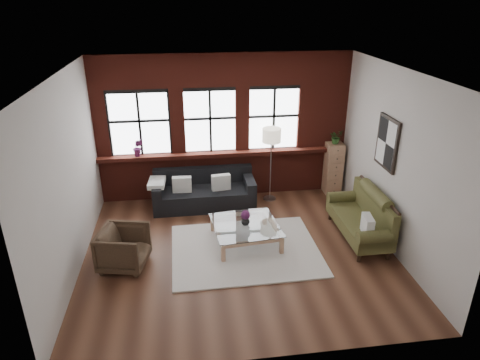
{
  "coord_description": "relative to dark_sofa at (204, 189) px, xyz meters",
  "views": [
    {
      "loc": [
        -0.87,
        -6.53,
        4.34
      ],
      "look_at": [
        0.1,
        0.6,
        1.15
      ],
      "focal_mm": 32.0,
      "sensor_mm": 36.0,
      "label": 1
    }
  ],
  "objects": [
    {
      "name": "sill_plant",
      "position": [
        -1.36,
        0.42,
        0.88
      ],
      "size": [
        0.23,
        0.19,
        0.38
      ],
      "primitive_type": "imported",
      "rotation": [
        0.0,
        0.0,
        -0.09
      ],
      "color": "#581E4C",
      "rests_on": "sill_ledge"
    },
    {
      "name": "window_right",
      "position": [
        1.61,
        0.55,
        1.35
      ],
      "size": [
        1.38,
        0.1,
        1.5
      ],
      "primitive_type": null,
      "color": "black",
      "rests_on": "brick_backwall"
    },
    {
      "name": "drawer_chest",
      "position": [
        3.0,
        0.31,
        0.21
      ],
      "size": [
        0.37,
        0.37,
        1.2
      ],
      "primitive_type": "cube",
      "color": "tan",
      "rests_on": "floor"
    },
    {
      "name": "vintage_settee",
      "position": [
        2.81,
        -1.74,
        0.08
      ],
      "size": [
        0.79,
        1.78,
        0.95
      ],
      "primitive_type": null,
      "color": "#494721",
      "rests_on": "floor"
    },
    {
      "name": "sill_ledge",
      "position": [
        0.51,
        0.45,
        0.64
      ],
      "size": [
        5.5,
        0.3,
        0.08
      ],
      "primitive_type": "cube",
      "color": "maroon",
      "rests_on": "brick_backwall"
    },
    {
      "name": "brick_backwall",
      "position": [
        0.51,
        0.54,
        1.2
      ],
      "size": [
        5.5,
        0.12,
        3.2
      ],
      "primitive_type": null,
      "color": "maroon",
      "rests_on": "floor"
    },
    {
      "name": "shag_rug",
      "position": [
        0.63,
        -1.89,
        -0.38
      ],
      "size": [
        2.67,
        2.11,
        0.03
      ],
      "primitive_type": "cube",
      "rotation": [
        0.0,
        0.0,
        0.01
      ],
      "color": "beige",
      "rests_on": "floor"
    },
    {
      "name": "pillow_b",
      "position": [
        0.36,
        -0.1,
        0.19
      ],
      "size": [
        0.42,
        0.19,
        0.34
      ],
      "primitive_type": "cube",
      "rotation": [
        0.0,
        0.0,
        0.13
      ],
      "color": "silver",
      "rests_on": "dark_sofa"
    },
    {
      "name": "wall_right",
      "position": [
        3.26,
        -1.9,
        1.2
      ],
      "size": [
        0.0,
        5.0,
        5.0
      ],
      "primitive_type": "plane",
      "rotation": [
        1.57,
        0.0,
        -1.57
      ],
      "color": "beige",
      "rests_on": "ground"
    },
    {
      "name": "coffee_table",
      "position": [
        0.67,
        -1.62,
        -0.21
      ],
      "size": [
        1.29,
        1.29,
        0.4
      ],
      "primitive_type": null,
      "rotation": [
        0.0,
        0.0,
        0.1
      ],
      "color": "tan",
      "rests_on": "shag_rug"
    },
    {
      "name": "floor",
      "position": [
        0.51,
        -1.9,
        -0.4
      ],
      "size": [
        5.5,
        5.5,
        0.0
      ],
      "primitive_type": "plane",
      "color": "#47271A",
      "rests_on": "ground"
    },
    {
      "name": "wall_left",
      "position": [
        -2.24,
        -1.9,
        1.2
      ],
      "size": [
        0.0,
        5.0,
        5.0
      ],
      "primitive_type": "plane",
      "rotation": [
        1.57,
        0.0,
        1.57
      ],
      "color": "beige",
      "rests_on": "ground"
    },
    {
      "name": "pillow_a",
      "position": [
        -0.47,
        -0.1,
        0.19
      ],
      "size": [
        0.41,
        0.16,
        0.34
      ],
      "primitive_type": "cube",
      "rotation": [
        0.0,
        0.0,
        -0.06
      ],
      "color": "silver",
      "rests_on": "dark_sofa"
    },
    {
      "name": "window_mid",
      "position": [
        0.21,
        0.55,
        1.35
      ],
      "size": [
        1.38,
        0.1,
        1.5
      ],
      "primitive_type": null,
      "color": "black",
      "rests_on": "brick_backwall"
    },
    {
      "name": "dark_sofa",
      "position": [
        0.0,
        0.0,
        0.0
      ],
      "size": [
        2.18,
        0.88,
        0.79
      ],
      "primitive_type": null,
      "color": "black",
      "rests_on": "floor"
    },
    {
      "name": "pillow_settee",
      "position": [
        2.73,
        -2.28,
        0.19
      ],
      "size": [
        0.19,
        0.4,
        0.34
      ],
      "primitive_type": "cube",
      "rotation": [
        0.0,
        0.0,
        -0.14
      ],
      "color": "silver",
      "rests_on": "vintage_settee"
    },
    {
      "name": "window_left",
      "position": [
        -1.29,
        0.55,
        1.35
      ],
      "size": [
        1.38,
        0.1,
        1.5
      ],
      "primitive_type": null,
      "color": "black",
      "rests_on": "brick_backwall"
    },
    {
      "name": "floor_lamp",
      "position": [
        1.49,
        0.13,
        0.51
      ],
      "size": [
        0.4,
        0.4,
        1.82
      ],
      "primitive_type": null,
      "color": "#A5A5A8",
      "rests_on": "floor"
    },
    {
      "name": "wall_front",
      "position": [
        0.51,
        -4.4,
        1.2
      ],
      "size": [
        5.5,
        0.0,
        5.5
      ],
      "primitive_type": "plane",
      "rotation": [
        -1.57,
        0.0,
        0.0
      ],
      "color": "beige",
      "rests_on": "ground"
    },
    {
      "name": "flowers",
      "position": [
        0.67,
        -1.62,
        0.19
      ],
      "size": [
        0.17,
        0.17,
        0.17
      ],
      "primitive_type": "sphere",
      "color": "#581E4C",
      "rests_on": "vase"
    },
    {
      "name": "wall_back",
      "position": [
        0.51,
        0.6,
        1.2
      ],
      "size": [
        5.5,
        0.0,
        5.5
      ],
      "primitive_type": "plane",
      "rotation": [
        1.57,
        0.0,
        0.0
      ],
      "color": "beige",
      "rests_on": "ground"
    },
    {
      "name": "vase",
      "position": [
        0.67,
        -1.62,
        0.07
      ],
      "size": [
        0.19,
        0.19,
        0.17
      ],
      "primitive_type": "imported",
      "rotation": [
        0.0,
        0.0,
        -0.17
      ],
      "color": "#B2B2B2",
      "rests_on": "coffee_table"
    },
    {
      "name": "armchair",
      "position": [
        -1.48,
        -2.08,
        -0.04
      ],
      "size": [
        0.92,
        0.91,
        0.71
      ],
      "primitive_type": "imported",
      "rotation": [
        0.0,
        0.0,
        1.35
      ],
      "color": "#3A2A1D",
      "rests_on": "floor"
    },
    {
      "name": "potted_plant_top",
      "position": [
        3.0,
        0.31,
        0.96
      ],
      "size": [
        0.35,
        0.33,
        0.31
      ],
      "primitive_type": "imported",
      "rotation": [
        0.0,
        0.0,
        0.35
      ],
      "color": "#2D5923",
      "rests_on": "drawer_chest"
    },
    {
      "name": "ceiling",
      "position": [
        0.51,
        -1.9,
        2.8
      ],
      "size": [
        5.5,
        5.5,
        0.0
      ],
      "primitive_type": "plane",
      "rotation": [
        3.14,
        0.0,
        0.0
      ],
      "color": "white",
      "rests_on": "ground"
    },
    {
      "name": "wall_poster",
      "position": [
        3.23,
        -1.6,
        1.45
      ],
      "size": [
        0.05,
        0.74,
        0.94
      ],
      "primitive_type": null,
      "color": "black",
      "rests_on": "wall_right"
    }
  ]
}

